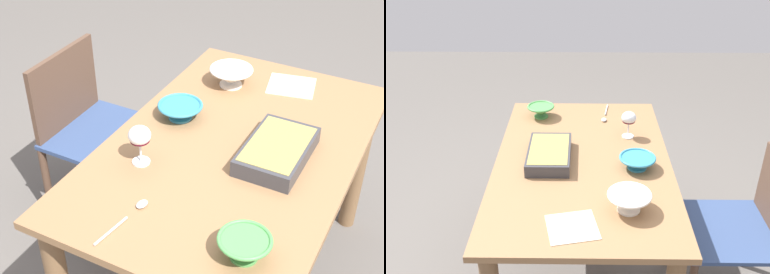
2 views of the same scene
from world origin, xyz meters
The scene contains 10 objects.
ground_plane centered at (0.00, 0.00, 0.00)m, with size 8.00×8.00×0.00m, color #5B5651.
dining_table centered at (0.00, 0.00, 0.59)m, with size 1.34×0.85×0.72m.
chair centered at (-0.17, -0.78, 0.46)m, with size 0.46×0.44×0.80m.
wine_glass centered at (0.24, -0.24, 0.82)m, with size 0.08×0.08×0.15m.
casserole_dish centered at (0.00, 0.16, 0.76)m, with size 0.33×0.20×0.06m.
mixing_bowl centered at (-0.39, -0.19, 0.77)m, with size 0.18×0.18×0.08m.
small_bowl centered at (-0.07, -0.26, 0.76)m, with size 0.17×0.17×0.06m.
serving_bowl centered at (0.47, 0.25, 0.76)m, with size 0.16×0.16×0.07m.
serving_spoon centered at (0.47, -0.13, 0.73)m, with size 0.23×0.05×0.01m.
napkin centered at (-0.50, 0.04, 0.72)m, with size 0.18×0.19×0.00m, color beige.
Camera 2 is at (-1.82, -0.00, 1.83)m, focal length 40.86 mm.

